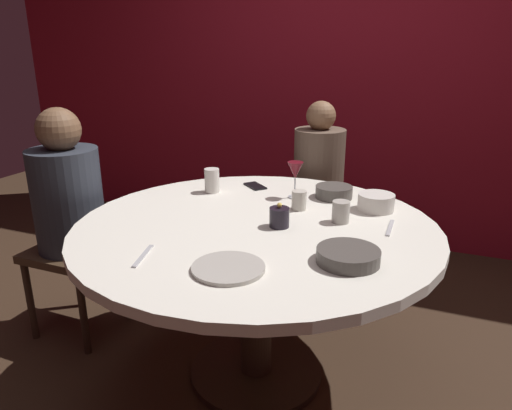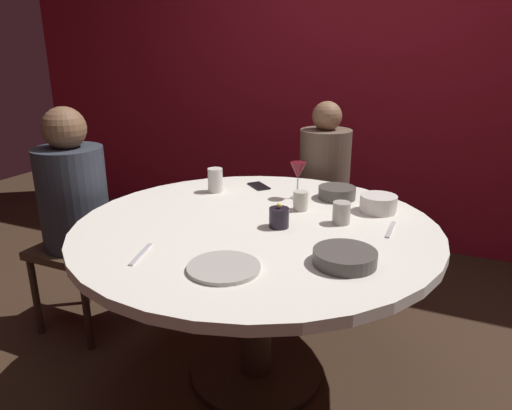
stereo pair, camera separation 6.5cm
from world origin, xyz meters
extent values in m
plane|color=#382619|center=(0.00, 0.00, 0.00)|extent=(8.00, 8.00, 0.00)
cube|color=maroon|center=(0.00, 1.86, 1.30)|extent=(6.00, 0.10, 2.60)
cylinder|color=silver|center=(0.00, 0.00, 0.72)|extent=(1.50, 1.50, 0.04)
cylinder|color=#332319|center=(0.00, 0.00, 0.35)|extent=(0.14, 0.14, 0.70)
cylinder|color=#2D2116|center=(0.00, 0.00, 0.01)|extent=(0.60, 0.60, 0.03)
cube|color=#3F2D1E|center=(-1.00, 0.00, 0.45)|extent=(0.40, 0.40, 0.04)
cylinder|color=#2D333D|center=(-1.00, 0.00, 0.72)|extent=(0.33, 0.33, 0.51)
sphere|color=brown|center=(-1.00, 0.00, 1.07)|extent=(0.21, 0.21, 0.21)
cylinder|color=#332319|center=(-1.17, -0.17, 0.21)|extent=(0.04, 0.04, 0.43)
cylinder|color=#332319|center=(-0.83, -0.17, 0.21)|extent=(0.04, 0.04, 0.43)
cylinder|color=#332319|center=(-1.17, 0.17, 0.21)|extent=(0.04, 0.04, 0.43)
cylinder|color=#332319|center=(-0.83, 0.17, 0.21)|extent=(0.04, 0.04, 0.43)
cube|color=#3F2D1E|center=(0.00, 1.00, 0.45)|extent=(0.40, 0.40, 0.04)
cylinder|color=brown|center=(0.00, 1.00, 0.72)|extent=(0.30, 0.30, 0.51)
sphere|color=#8C6647|center=(0.00, 1.00, 1.06)|extent=(0.17, 0.17, 0.17)
cylinder|color=#332319|center=(-0.17, 1.17, 0.21)|extent=(0.04, 0.04, 0.43)
cylinder|color=#332319|center=(-0.17, 0.83, 0.21)|extent=(0.04, 0.04, 0.43)
cylinder|color=#332319|center=(0.17, 1.17, 0.21)|extent=(0.04, 0.04, 0.43)
cylinder|color=#332319|center=(0.17, 0.83, 0.21)|extent=(0.04, 0.04, 0.43)
cylinder|color=black|center=(0.10, 0.00, 0.78)|extent=(0.08, 0.08, 0.08)
sphere|color=#F9D159|center=(0.10, 0.00, 0.84)|extent=(0.02, 0.02, 0.02)
cylinder|color=silver|center=(0.04, 0.39, 0.75)|extent=(0.06, 0.06, 0.01)
cylinder|color=silver|center=(0.04, 0.39, 0.79)|extent=(0.01, 0.01, 0.09)
cone|color=maroon|center=(0.04, 0.39, 0.88)|extent=(0.08, 0.08, 0.08)
cylinder|color=#B2ADA3|center=(0.08, -0.43, 0.75)|extent=(0.24, 0.24, 0.01)
cube|color=black|center=(-0.21, 0.49, 0.75)|extent=(0.15, 0.14, 0.01)
cylinder|color=#4C4742|center=(0.22, 0.47, 0.77)|extent=(0.18, 0.18, 0.06)
cylinder|color=#4C4742|center=(0.43, -0.23, 0.77)|extent=(0.22, 0.22, 0.05)
cylinder|color=silver|center=(0.43, 0.35, 0.78)|extent=(0.16, 0.16, 0.07)
cylinder|color=silver|center=(-0.37, 0.33, 0.80)|extent=(0.07, 0.07, 0.12)
cylinder|color=#B2ADA3|center=(0.32, 0.14, 0.79)|extent=(0.07, 0.07, 0.09)
cylinder|color=beige|center=(0.11, 0.23, 0.79)|extent=(0.07, 0.07, 0.09)
cube|color=#B7B7BC|center=(0.52, 0.15, 0.75)|extent=(0.02, 0.18, 0.01)
cube|color=#B7B7BC|center=(-0.24, -0.45, 0.75)|extent=(0.06, 0.18, 0.01)
camera|label=1|loc=(0.68, -1.68, 1.44)|focal=32.96mm
camera|label=2|loc=(0.74, -1.66, 1.44)|focal=32.96mm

